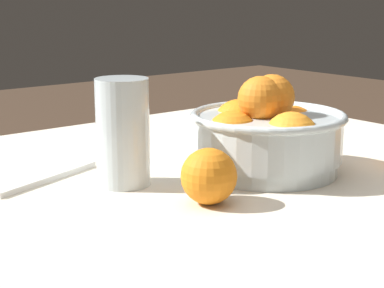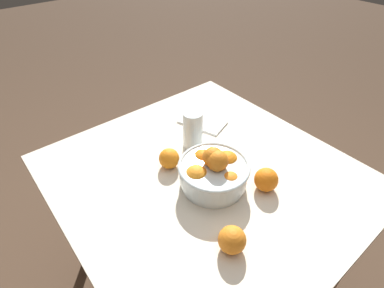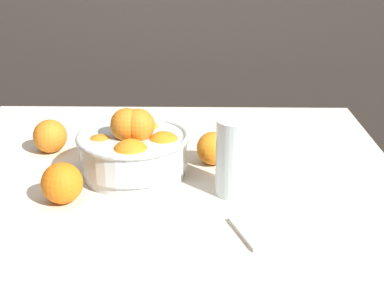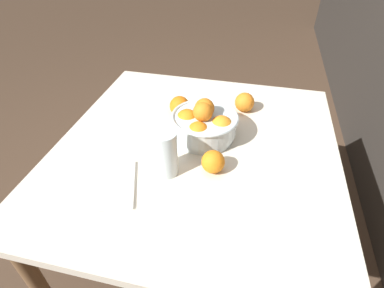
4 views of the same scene
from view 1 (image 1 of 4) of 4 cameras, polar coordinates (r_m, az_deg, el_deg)
name	(u,v)px [view 1 (image 1 of 4)]	position (r m, az deg, el deg)	size (l,w,h in m)	color
dining_table	(230,232)	(0.99, 3.39, -7.84)	(1.02, 0.97, 0.76)	beige
fruit_bowl	(266,134)	(0.98, 6.58, 0.85)	(0.24, 0.24, 0.15)	silver
juice_glass	(123,136)	(0.91, -6.16, 0.69)	(0.08, 0.08, 0.15)	#F4A314
orange_loose_near_bowl	(209,176)	(0.83, 1.50, -2.88)	(0.07, 0.07, 0.07)	orange
orange_loose_aside	(266,124)	(1.15, 6.60, 1.78)	(0.08, 0.08, 0.08)	orange
napkin	(25,173)	(0.99, -14.60, -2.55)	(0.19, 0.11, 0.01)	white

